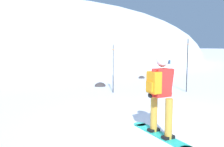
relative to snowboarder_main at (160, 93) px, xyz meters
The scene contains 8 objects.
ground_plane 1.10m from the snowboarder_main, 56.59° to the left, with size 300.00×300.00×0.00m, color white.
ridge_peak_main 30.03m from the snowboarder_main, 86.73° to the left, with size 43.20×38.88×15.36m.
ridge_peak_far 52.01m from the snowboarder_main, 64.51° to the left, with size 25.16×22.64×10.73m.
snowboarder_main is the anchor object (origin of this frame).
piste_marker_near 4.84m from the snowboarder_main, 78.00° to the left, with size 0.20×0.20×2.00m.
piste_marker_far 5.34m from the snowboarder_main, 43.71° to the left, with size 0.20×0.20×2.22m.
rock_dark 6.55m from the snowboarder_main, 80.55° to the left, with size 0.53×0.45×0.37m.
rock_small 9.23m from the snowboarder_main, 61.97° to the left, with size 0.40×0.34×0.28m.
Camera 1 is at (-3.17, -4.57, 1.88)m, focal length 38.49 mm.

